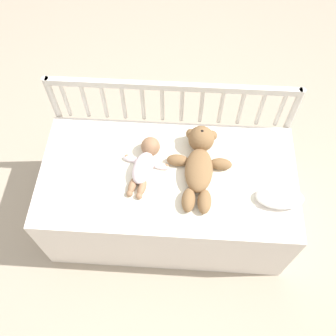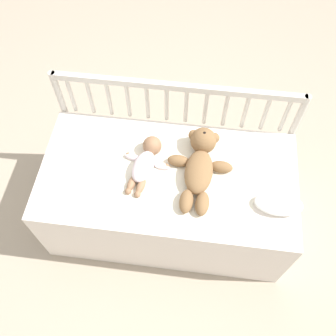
% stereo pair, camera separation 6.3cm
% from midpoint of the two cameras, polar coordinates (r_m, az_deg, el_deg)
% --- Properties ---
extents(ground_plane, '(12.00, 12.00, 0.00)m').
position_cam_midpoint_polar(ground_plane, '(2.40, -0.76, -7.28)').
color(ground_plane, tan).
extents(crib_mattress, '(1.34, 0.68, 0.52)m').
position_cam_midpoint_polar(crib_mattress, '(2.17, -0.84, -4.48)').
color(crib_mattress, white).
rests_on(crib_mattress, ground_plane).
extents(crib_rail, '(1.34, 0.04, 0.80)m').
position_cam_midpoint_polar(crib_rail, '(2.09, -0.27, 8.53)').
color(crib_rail, beige).
rests_on(crib_rail, ground_plane).
extents(blanket, '(0.79, 0.57, 0.01)m').
position_cam_midpoint_polar(blanket, '(1.94, 0.39, -0.85)').
color(blanket, silver).
rests_on(blanket, crib_mattress).
extents(teddy_bear, '(0.34, 0.49, 0.14)m').
position_cam_midpoint_polar(teddy_bear, '(1.92, 3.88, 1.00)').
color(teddy_bear, olive).
rests_on(teddy_bear, crib_mattress).
extents(baby, '(0.26, 0.35, 0.10)m').
position_cam_midpoint_polar(baby, '(1.93, -4.46, 0.77)').
color(baby, white).
rests_on(baby, crib_mattress).
extents(small_pillow, '(0.24, 0.13, 0.06)m').
position_cam_midpoint_polar(small_pillow, '(1.91, 15.76, -4.38)').
color(small_pillow, white).
rests_on(small_pillow, crib_mattress).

